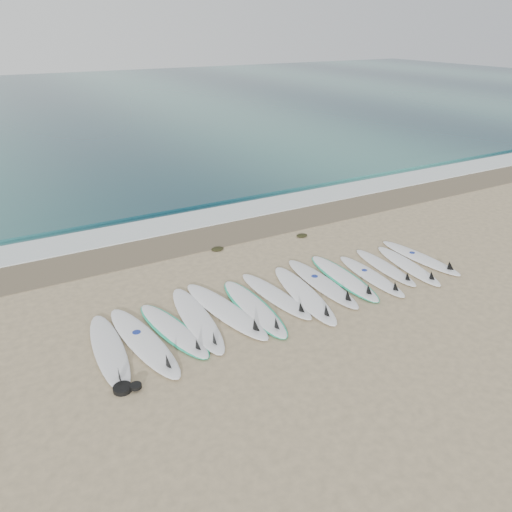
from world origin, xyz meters
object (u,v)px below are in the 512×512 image
leash_coil (126,388)px  surfboard_0 (110,352)px  surfboard_7 (305,295)px  surfboard_13 (422,258)px

leash_coil → surfboard_0: bearing=88.4°
surfboard_0 → leash_coil: size_ratio=5.87×
surfboard_7 → leash_coil: size_ratio=6.38×
surfboard_7 → leash_coil: bearing=-157.9°
surfboard_7 → surfboard_13: 3.74m
surfboard_0 → surfboard_13: surfboard_0 is taller
surfboard_13 → surfboard_0: bearing=177.3°
surfboard_0 → surfboard_13: size_ratio=1.06×
surfboard_7 → surfboard_13: bearing=9.9°
surfboard_0 → surfboard_7: surfboard_7 is taller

